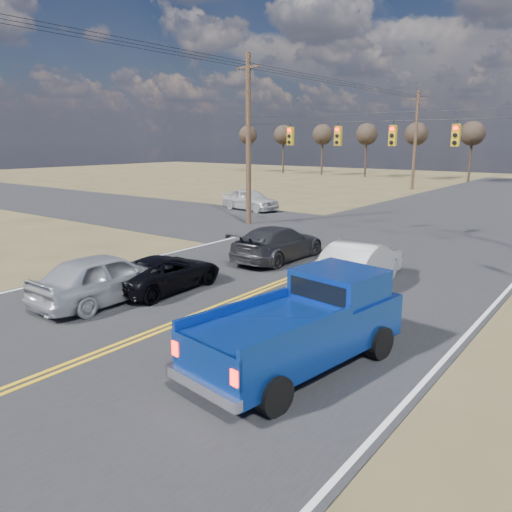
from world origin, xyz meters
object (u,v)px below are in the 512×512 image
Objects in this scene: silver_suv at (105,277)px; black_suv at (165,272)px; dgrey_car_queue at (278,243)px; cross_car_west at (250,199)px; white_car_queue at (360,263)px; pickup_truck at (305,325)px.

silver_suv is 2.19m from black_suv.
silver_suv is 0.94× the size of dgrey_car_queue.
black_suv is 20.32m from cross_car_west.
silver_suv reaches higher than dgrey_car_queue.
silver_suv reaches higher than black_suv.
cross_car_west is at bearing -64.51° from silver_suv.
white_car_queue is (5.61, 6.79, -0.02)m from silver_suv.
silver_suv is 21.96m from cross_car_west.
silver_suv is at bearing -146.08° from cross_car_west.
cross_car_west is at bearing -62.06° from black_suv.
cross_car_west is (-9.53, 19.79, -0.02)m from silver_suv.
white_car_queue is (-1.96, 6.96, -0.22)m from pickup_truck.
white_car_queue reaches higher than black_suv.
pickup_truck is 1.21× the size of silver_suv.
pickup_truck is at bearing 160.39° from black_suv.
cross_car_west is at bearing -46.05° from white_car_queue.
black_suv is at bearing 36.98° from white_car_queue.
cross_car_west is (-10.65, 11.69, 0.06)m from dgrey_car_queue.
dgrey_car_queue is at bearing -97.56° from black_suv.
dgrey_car_queue is (1.12, 8.09, -0.08)m from silver_suv.
pickup_truck is at bearing 100.33° from white_car_queue.
silver_suv is at bearing -172.78° from pickup_truck.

